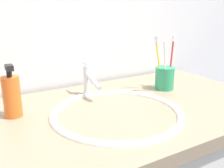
{
  "coord_description": "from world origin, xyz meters",
  "views": [
    {
      "loc": [
        -0.39,
        -0.69,
        1.2
      ],
      "look_at": [
        0.01,
        -0.01,
        0.96
      ],
      "focal_mm": 41.89,
      "sensor_mm": 36.0,
      "label": 1
    }
  ],
  "objects_px": {
    "toothbrush_yellow": "(158,59)",
    "toothbrush_white": "(165,63)",
    "soap_dispenser": "(12,96)",
    "toothbrush_red": "(171,58)",
    "toothbrush_cup": "(165,78)",
    "faucet": "(89,80)"
  },
  "relations": [
    {
      "from": "faucet",
      "to": "toothbrush_white",
      "type": "relative_size",
      "value": 0.74
    },
    {
      "from": "toothbrush_red",
      "to": "soap_dispenser",
      "type": "xyz_separation_m",
      "value": [
        -0.62,
        0.02,
        -0.06
      ]
    },
    {
      "from": "toothbrush_yellow",
      "to": "toothbrush_white",
      "type": "bearing_deg",
      "value": -86.21
    },
    {
      "from": "toothbrush_yellow",
      "to": "toothbrush_red",
      "type": "distance_m",
      "value": 0.06
    },
    {
      "from": "toothbrush_white",
      "to": "toothbrush_red",
      "type": "relative_size",
      "value": 0.94
    },
    {
      "from": "toothbrush_white",
      "to": "soap_dispenser",
      "type": "relative_size",
      "value": 1.19
    },
    {
      "from": "toothbrush_red",
      "to": "soap_dispenser",
      "type": "relative_size",
      "value": 1.28
    },
    {
      "from": "toothbrush_white",
      "to": "toothbrush_red",
      "type": "bearing_deg",
      "value": 22.42
    },
    {
      "from": "toothbrush_cup",
      "to": "toothbrush_white",
      "type": "bearing_deg",
      "value": -137.2
    },
    {
      "from": "toothbrush_red",
      "to": "toothbrush_yellow",
      "type": "bearing_deg",
      "value": 167.16
    },
    {
      "from": "toothbrush_yellow",
      "to": "toothbrush_white",
      "type": "height_order",
      "value": "toothbrush_yellow"
    },
    {
      "from": "faucet",
      "to": "soap_dispenser",
      "type": "height_order",
      "value": "soap_dispenser"
    },
    {
      "from": "toothbrush_cup",
      "to": "toothbrush_red",
      "type": "height_order",
      "value": "toothbrush_red"
    },
    {
      "from": "toothbrush_cup",
      "to": "toothbrush_red",
      "type": "relative_size",
      "value": 0.43
    },
    {
      "from": "toothbrush_yellow",
      "to": "toothbrush_red",
      "type": "relative_size",
      "value": 1.0
    },
    {
      "from": "toothbrush_yellow",
      "to": "soap_dispenser",
      "type": "distance_m",
      "value": 0.56
    },
    {
      "from": "toothbrush_white",
      "to": "toothbrush_yellow",
      "type": "bearing_deg",
      "value": 93.79
    },
    {
      "from": "faucet",
      "to": "toothbrush_yellow",
      "type": "height_order",
      "value": "toothbrush_yellow"
    },
    {
      "from": "faucet",
      "to": "toothbrush_yellow",
      "type": "relative_size",
      "value": 0.7
    },
    {
      "from": "toothbrush_red",
      "to": "toothbrush_cup",
      "type": "bearing_deg",
      "value": -179.51
    },
    {
      "from": "toothbrush_white",
      "to": "soap_dispenser",
      "type": "height_order",
      "value": "toothbrush_white"
    },
    {
      "from": "toothbrush_white",
      "to": "faucet",
      "type": "bearing_deg",
      "value": 159.32
    }
  ]
}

